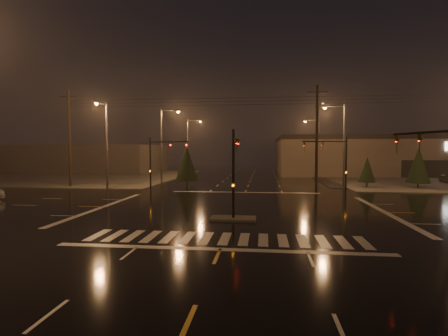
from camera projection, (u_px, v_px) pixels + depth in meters
The scene contains 23 objects.
ground at pixel (238, 209), 27.21m from camera, with size 140.00×140.00×0.00m, color black.
sidewalk_ne at pixel (447, 180), 53.55m from camera, with size 36.00×36.00×0.12m, color #423F3B.
sidewalk_nw at pixel (78, 176), 60.38m from camera, with size 36.00×36.00×0.12m, color #423F3B.
median_island at pixel (233, 219), 23.23m from camera, with size 3.00×1.60×0.15m, color #423F3B.
crosswalk at pixel (225, 239), 18.28m from camera, with size 15.00×2.60×0.01m, color beige.
stop_bar_near at pixel (220, 249), 16.29m from camera, with size 16.00×0.50×0.01m, color beige.
stop_bar_far at pixel (245, 192), 38.12m from camera, with size 16.00×0.50×0.01m, color beige.
retail_building at pixel (433, 154), 68.65m from camera, with size 60.20×28.30×7.20m.
commercial_block at pixel (85, 159), 72.71m from camera, with size 30.00×18.00×5.60m, color #3F3937.
signal_mast_median at pixel (235, 163), 23.96m from camera, with size 0.25×4.59×6.00m.
signal_mast_ne at pixel (337, 158), 35.98m from camera, with size 4.84×1.86×6.00m.
signal_mast_nw at pixel (158, 158), 38.14m from camera, with size 4.84×1.86×6.00m.
signal_mast_se at pixel (442, 170), 16.18m from camera, with size 1.55×3.87×6.00m.
streetlight_1 at pixel (164, 141), 46.03m from camera, with size 2.77×0.32×10.00m.
streetlight_2 at pixel (189, 143), 61.91m from camera, with size 2.77×0.32×10.00m.
streetlight_3 at pixel (342, 140), 41.50m from camera, with size 2.77×0.32×10.00m.
streetlight_4 at pixel (317, 143), 61.35m from camera, with size 2.77×0.32×10.00m.
streetlight_5 at pixel (105, 140), 39.82m from camera, with size 0.32×2.77×10.00m.
utility_pole_0 at pixel (70, 138), 43.28m from camera, with size 2.20×0.32×12.00m.
utility_pole_1 at pixel (317, 137), 39.87m from camera, with size 2.20×0.32×12.00m.
conifer_0 at pixel (367, 170), 42.58m from camera, with size 1.98×1.98×3.79m.
conifer_1 at pixel (418, 165), 41.62m from camera, with size 2.70×2.70×4.92m.
conifer_3 at pixel (187, 163), 44.57m from camera, with size 2.90×2.90×5.23m.
Camera 1 is at (2.01, -26.95, 4.66)m, focal length 28.00 mm.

